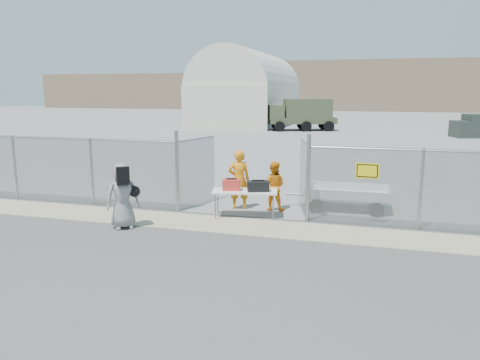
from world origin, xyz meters
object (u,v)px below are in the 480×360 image
(visitor, at_px, (123,196))
(security_worker_right, at_px, (273,186))
(folding_table, at_px, (245,204))
(utility_trailer, at_px, (347,197))
(security_worker_left, at_px, (239,180))

(visitor, bearing_deg, security_worker_right, 1.52)
(folding_table, xyz_separation_m, visitor, (-2.87, -2.00, 0.49))
(security_worker_right, height_order, utility_trailer, security_worker_right)
(visitor, height_order, utility_trailer, visitor)
(folding_table, height_order, security_worker_left, security_worker_left)
(security_worker_right, distance_m, utility_trailer, 2.36)
(security_worker_left, bearing_deg, utility_trailer, 175.12)
(folding_table, distance_m, visitor, 3.53)
(security_worker_right, bearing_deg, utility_trailer, -162.12)
(security_worker_right, xyz_separation_m, utility_trailer, (2.21, 0.73, -0.38))
(folding_table, relative_size, utility_trailer, 0.58)
(security_worker_right, relative_size, visitor, 0.86)
(security_worker_left, bearing_deg, folding_table, 96.96)
(security_worker_left, bearing_deg, security_worker_right, 167.50)
(security_worker_left, distance_m, utility_trailer, 3.45)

